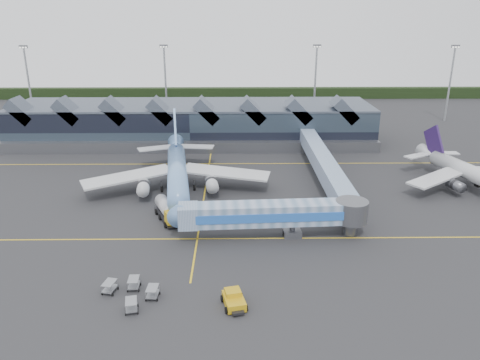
{
  "coord_description": "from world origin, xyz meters",
  "views": [
    {
      "loc": [
        5.52,
        -70.01,
        31.7
      ],
      "look_at": [
        6.46,
        3.65,
        5.0
      ],
      "focal_mm": 35.0,
      "sensor_mm": 36.0,
      "label": 1
    }
  ],
  "objects_px": {
    "main_airliner": "(177,171)",
    "pushback_tug": "(234,300)",
    "regional_jet": "(468,172)",
    "fuel_truck": "(167,209)",
    "jet_bridge": "(284,214)"
  },
  "relations": [
    {
      "from": "pushback_tug",
      "to": "main_airliner",
      "type": "bearing_deg",
      "value": 92.93
    },
    {
      "from": "pushback_tug",
      "to": "regional_jet",
      "type": "bearing_deg",
      "value": 27.16
    },
    {
      "from": "main_airliner",
      "to": "regional_jet",
      "type": "xyz_separation_m",
      "value": [
        54.58,
        0.64,
        -0.61
      ]
    },
    {
      "from": "main_airliner",
      "to": "jet_bridge",
      "type": "distance_m",
      "value": 26.25
    },
    {
      "from": "fuel_truck",
      "to": "pushback_tug",
      "type": "xyz_separation_m",
      "value": [
        10.75,
        -23.76,
        -0.91
      ]
    },
    {
      "from": "regional_jet",
      "to": "fuel_truck",
      "type": "bearing_deg",
      "value": 178.69
    },
    {
      "from": "regional_jet",
      "to": "main_airliner",
      "type": "bearing_deg",
      "value": 165.54
    },
    {
      "from": "main_airliner",
      "to": "regional_jet",
      "type": "height_order",
      "value": "main_airliner"
    },
    {
      "from": "main_airliner",
      "to": "regional_jet",
      "type": "relative_size",
      "value": 1.39
    },
    {
      "from": "jet_bridge",
      "to": "fuel_truck",
      "type": "height_order",
      "value": "jet_bridge"
    },
    {
      "from": "main_airliner",
      "to": "fuel_truck",
      "type": "distance_m",
      "value": 13.03
    },
    {
      "from": "main_airliner",
      "to": "fuel_truck",
      "type": "bearing_deg",
      "value": -98.62
    },
    {
      "from": "main_airliner",
      "to": "pushback_tug",
      "type": "xyz_separation_m",
      "value": [
        10.45,
        -36.61,
        -3.03
      ]
    },
    {
      "from": "main_airliner",
      "to": "jet_bridge",
      "type": "xyz_separation_m",
      "value": [
        17.87,
        -19.23,
        -0.18
      ]
    },
    {
      "from": "regional_jet",
      "to": "fuel_truck",
      "type": "height_order",
      "value": "regional_jet"
    }
  ]
}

